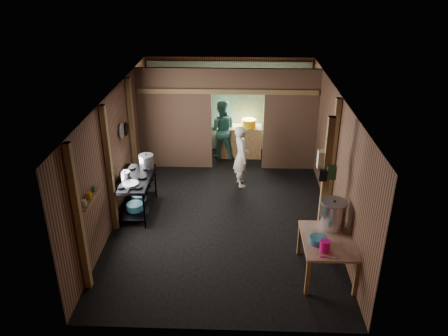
{
  "coord_description": "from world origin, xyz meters",
  "views": [
    {
      "loc": [
        0.31,
        -8.51,
        5.04
      ],
      "look_at": [
        0.0,
        -0.2,
        1.1
      ],
      "focal_mm": 36.11,
      "sensor_mm": 36.0,
      "label": 1
    }
  ],
  "objects_px": {
    "stove_pot_large": "(146,162)",
    "yellow_tub": "(249,123)",
    "pink_bucket": "(325,246)",
    "cook": "(241,156)",
    "gas_range": "(136,195)",
    "stock_pot": "(333,215)",
    "prep_table": "(326,257)"
  },
  "relations": [
    {
      "from": "stove_pot_large",
      "to": "stock_pot",
      "type": "relative_size",
      "value": 0.61
    },
    {
      "from": "gas_range",
      "to": "cook",
      "type": "bearing_deg",
      "value": 31.62
    },
    {
      "from": "pink_bucket",
      "to": "yellow_tub",
      "type": "height_order",
      "value": "yellow_tub"
    },
    {
      "from": "yellow_tub",
      "to": "stock_pot",
      "type": "bearing_deg",
      "value": -73.28
    },
    {
      "from": "stock_pot",
      "to": "yellow_tub",
      "type": "xyz_separation_m",
      "value": [
        -1.4,
        4.67,
        0.01
      ]
    },
    {
      "from": "gas_range",
      "to": "stock_pot",
      "type": "bearing_deg",
      "value": -22.14
    },
    {
      "from": "pink_bucket",
      "to": "stock_pot",
      "type": "bearing_deg",
      "value": 71.18
    },
    {
      "from": "stove_pot_large",
      "to": "cook",
      "type": "height_order",
      "value": "cook"
    },
    {
      "from": "pink_bucket",
      "to": "yellow_tub",
      "type": "relative_size",
      "value": 0.52
    },
    {
      "from": "gas_range",
      "to": "cook",
      "type": "distance_m",
      "value": 2.64
    },
    {
      "from": "stove_pot_large",
      "to": "cook",
      "type": "relative_size",
      "value": 0.22
    },
    {
      "from": "pink_bucket",
      "to": "yellow_tub",
      "type": "distance_m",
      "value": 5.53
    },
    {
      "from": "stock_pot",
      "to": "pink_bucket",
      "type": "relative_size",
      "value": 2.68
    },
    {
      "from": "prep_table",
      "to": "cook",
      "type": "distance_m",
      "value": 3.66
    },
    {
      "from": "stove_pot_large",
      "to": "yellow_tub",
      "type": "height_order",
      "value": "stove_pot_large"
    },
    {
      "from": "stock_pot",
      "to": "yellow_tub",
      "type": "height_order",
      "value": "stock_pot"
    },
    {
      "from": "pink_bucket",
      "to": "cook",
      "type": "bearing_deg",
      "value": 110.32
    },
    {
      "from": "pink_bucket",
      "to": "yellow_tub",
      "type": "xyz_separation_m",
      "value": [
        -1.16,
        5.4,
        0.15
      ]
    },
    {
      "from": "gas_range",
      "to": "stove_pot_large",
      "type": "bearing_deg",
      "value": 71.09
    },
    {
      "from": "gas_range",
      "to": "yellow_tub",
      "type": "xyz_separation_m",
      "value": [
        2.43,
        3.11,
        0.54
      ]
    },
    {
      "from": "stove_pot_large",
      "to": "yellow_tub",
      "type": "relative_size",
      "value": 0.85
    },
    {
      "from": "pink_bucket",
      "to": "prep_table",
      "type": "bearing_deg",
      "value": 70.36
    },
    {
      "from": "gas_range",
      "to": "stock_pot",
      "type": "xyz_separation_m",
      "value": [
        3.84,
        -1.56,
        0.53
      ]
    },
    {
      "from": "gas_range",
      "to": "prep_table",
      "type": "relative_size",
      "value": 1.18
    },
    {
      "from": "gas_range",
      "to": "pink_bucket",
      "type": "distance_m",
      "value": 4.27
    },
    {
      "from": "yellow_tub",
      "to": "gas_range",
      "type": "bearing_deg",
      "value": -128.01
    },
    {
      "from": "stove_pot_large",
      "to": "stock_pot",
      "type": "distance_m",
      "value": 4.2
    },
    {
      "from": "pink_bucket",
      "to": "stove_pot_large",
      "type": "bearing_deg",
      "value": 140.85
    },
    {
      "from": "gas_range",
      "to": "stock_pot",
      "type": "relative_size",
      "value": 2.64
    },
    {
      "from": "stock_pot",
      "to": "yellow_tub",
      "type": "relative_size",
      "value": 1.41
    },
    {
      "from": "gas_range",
      "to": "cook",
      "type": "relative_size",
      "value": 0.94
    },
    {
      "from": "stove_pot_large",
      "to": "prep_table",
      "type": "bearing_deg",
      "value": -34.64
    }
  ]
}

